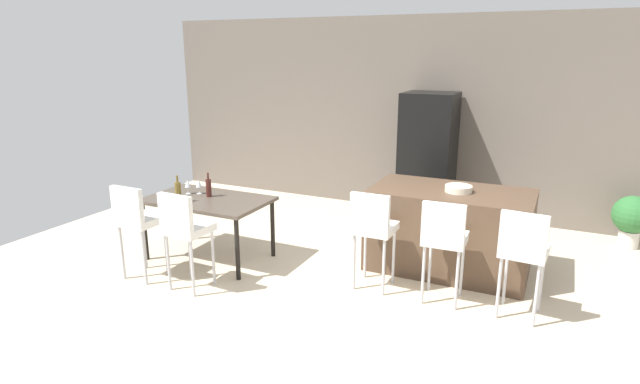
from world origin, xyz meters
The scene contains 16 objects.
ground_plane centered at (0.00, 0.00, 0.00)m, with size 10.00×10.00×0.00m, color beige.
back_wall centered at (0.00, 3.11, 1.45)m, with size 10.00×0.12×2.90m, color #665B51.
kitchen_island centered at (0.27, 1.02, 0.46)m, with size 1.73×0.96×0.92m, color #4C3828.
bar_chair_left centered at (-0.33, 0.16, 0.70)m, with size 0.40×0.40×1.05m.
bar_chair_middle centered at (0.39, 0.16, 0.70)m, with size 0.42×0.42×1.05m.
bar_chair_right centered at (1.10, 0.16, 0.70)m, with size 0.43×0.43×1.05m.
dining_table centered at (-2.35, 0.11, 0.67)m, with size 1.42×0.86×0.74m.
dining_chair_near centered at (-2.68, -0.68, 0.70)m, with size 0.41×0.41×1.05m.
dining_chair_far centered at (-2.04, -0.68, 0.70)m, with size 0.42×0.42×1.05m.
wine_bottle_near centered at (-2.55, -0.16, 0.86)m, with size 0.07×0.07×0.31m.
wine_bottle_inner centered at (-2.38, 0.18, 0.85)m, with size 0.06×0.06×0.29m.
wine_glass_left centered at (-2.57, 0.23, 0.86)m, with size 0.07×0.07×0.17m.
wine_glass_middle centered at (-2.68, 0.17, 0.86)m, with size 0.07×0.07×0.17m.
refrigerator centered at (-0.42, 2.67, 0.92)m, with size 0.72×0.68×1.84m, color black.
fruit_bowl centered at (0.34, 0.99, 0.96)m, with size 0.29×0.29×0.07m, color beige.
potted_plant centered at (2.19, 2.66, 0.40)m, with size 0.47×0.47×0.67m.
Camera 1 is at (1.31, -4.51, 2.41)m, focal length 28.91 mm.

